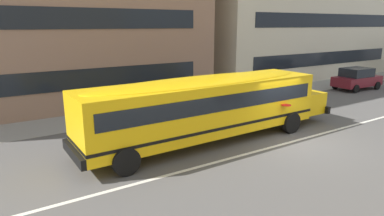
# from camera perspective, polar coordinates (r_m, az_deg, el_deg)

# --- Properties ---
(ground_plane) EXTENTS (400.00, 400.00, 0.00)m
(ground_plane) POSITION_cam_1_polar(r_m,az_deg,el_deg) (14.74, 16.85, -5.55)
(ground_plane) COLOR #54514F
(sidewalk_far) EXTENTS (120.00, 3.00, 0.01)m
(sidewalk_far) POSITION_cam_1_polar(r_m,az_deg,el_deg) (20.49, 0.02, 0.60)
(sidewalk_far) COLOR gray
(sidewalk_far) RESTS_ON ground_plane
(lane_centreline) EXTENTS (110.00, 0.16, 0.01)m
(lane_centreline) POSITION_cam_1_polar(r_m,az_deg,el_deg) (14.74, 16.85, -5.54)
(lane_centreline) COLOR silver
(lane_centreline) RESTS_ON ground_plane
(school_bus) EXTENTS (12.34, 2.92, 2.75)m
(school_bus) POSITION_cam_1_polar(r_m,az_deg,el_deg) (13.78, 3.00, 0.79)
(school_bus) COLOR yellow
(school_bus) RESTS_ON ground_plane
(parked_car_maroon_near_corner) EXTENTS (3.97, 2.01, 1.64)m
(parked_car_maroon_near_corner) POSITION_cam_1_polar(r_m,az_deg,el_deg) (28.09, 26.44, 4.58)
(parked_car_maroon_near_corner) COLOR maroon
(parked_car_maroon_near_corner) RESTS_ON ground_plane
(apartment_block_far_centre) EXTENTS (20.72, 12.54, 13.30)m
(apartment_block_far_centre) POSITION_cam_1_polar(r_m,az_deg,el_deg) (35.61, 14.46, 16.72)
(apartment_block_far_centre) COLOR beige
(apartment_block_far_centre) RESTS_ON ground_plane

